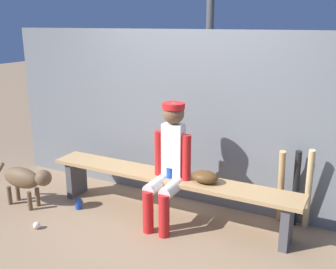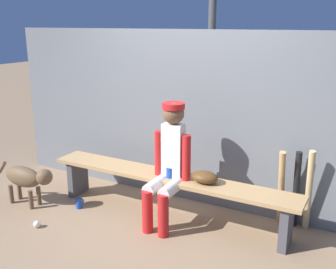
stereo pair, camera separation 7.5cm
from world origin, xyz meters
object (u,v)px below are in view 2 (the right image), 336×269
at_px(baseball_glove, 205,177).
at_px(bat_wood_natural, 309,191).
at_px(bat_wood_tan, 281,188).
at_px(cup_on_ground, 79,203).
at_px(player_seated, 168,161).
at_px(cup_on_bench, 170,173).
at_px(dog, 27,178).
at_px(bat_aluminum_black, 296,190).
at_px(dugout_bench, 168,184).
at_px(baseball, 37,224).

bearing_deg(baseball_glove, bat_wood_natural, 22.94).
xyz_separation_m(bat_wood_tan, cup_on_ground, (-2.10, -0.68, -0.37)).
relative_size(bat_wood_tan, cup_on_ground, 7.78).
xyz_separation_m(player_seated, cup_on_bench, (-0.01, 0.07, -0.15)).
relative_size(bat_wood_natural, dog, 1.04).
height_order(baseball_glove, cup_on_ground, baseball_glove).
relative_size(player_seated, cup_on_ground, 11.58).
bearing_deg(bat_aluminum_black, baseball_glove, -152.84).
distance_m(player_seated, bat_aluminum_black, 1.33).
bearing_deg(cup_on_bench, bat_aluminum_black, 21.29).
bearing_deg(player_seated, dugout_bench, 119.87).
height_order(bat_aluminum_black, dog, bat_aluminum_black).
bearing_deg(cup_on_ground, player_seated, 10.41).
bearing_deg(baseball, baseball_glove, 29.75).
bearing_deg(bat_aluminum_black, player_seated, -155.79).
height_order(bat_wood_tan, bat_aluminum_black, bat_wood_tan).
height_order(baseball_glove, bat_wood_natural, bat_wood_natural).
bearing_deg(bat_aluminum_black, cup_on_bench, -158.71).
height_order(cup_on_bench, dog, cup_on_bench).
bearing_deg(player_seated, baseball_glove, 16.85).
height_order(player_seated, bat_wood_natural, player_seated).
distance_m(bat_wood_tan, dog, 2.81).
distance_m(bat_wood_natural, cup_on_ground, 2.49).
height_order(player_seated, cup_on_ground, player_seated).
relative_size(bat_wood_natural, baseball, 11.85).
relative_size(bat_wood_tan, cup_on_bench, 7.78).
height_order(bat_wood_tan, bat_wood_natural, bat_wood_natural).
relative_size(player_seated, cup_on_bench, 11.58).
distance_m(baseball_glove, baseball, 1.80).
height_order(bat_wood_natural, baseball, bat_wood_natural).
bearing_deg(player_seated, cup_on_bench, 102.34).
bearing_deg(cup_on_bench, dugout_bench, 138.08).
bearing_deg(dog, cup_on_ground, 20.73).
distance_m(player_seated, cup_on_bench, 0.17).
bearing_deg(player_seated, baseball, -146.74).
height_order(baseball_glove, bat_wood_tan, bat_wood_tan).
relative_size(bat_aluminum_black, dog, 0.98).
bearing_deg(baseball_glove, cup_on_bench, -173.40).
xyz_separation_m(bat_wood_tan, cup_on_bench, (-1.06, -0.42, 0.11)).
bearing_deg(bat_wood_tan, bat_aluminum_black, 19.74).
relative_size(baseball, dog, 0.09).
xyz_separation_m(dugout_bench, bat_wood_natural, (1.37, 0.40, 0.06)).
bearing_deg(baseball_glove, dugout_bench, 180.00).
bearing_deg(bat_wood_natural, player_seated, -158.68).
xyz_separation_m(baseball_glove, cup_on_ground, (-1.41, -0.30, -0.49)).
bearing_deg(cup_on_ground, baseball_glove, 12.08).
height_order(bat_aluminum_black, bat_wood_natural, bat_wood_natural).
relative_size(cup_on_ground, dog, 0.13).
bearing_deg(bat_wood_natural, cup_on_ground, -163.39).
bearing_deg(dugout_bench, dog, -161.66).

